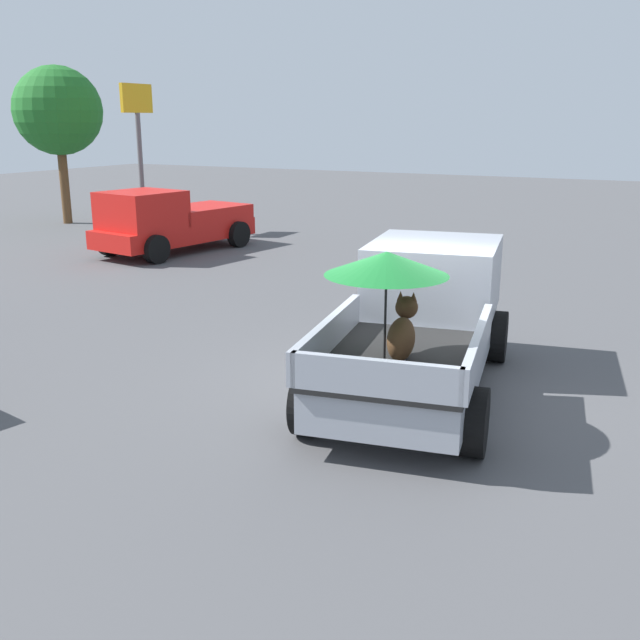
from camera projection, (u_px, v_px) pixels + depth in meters
The scene contains 5 objects.
ground_plane at pixel (414, 392), 10.18m from camera, with size 80.00×80.00×0.00m, color #4C4C4F.
pickup_truck_main at pixel (421, 317), 10.28m from camera, with size 5.30×2.96×2.20m.
pickup_truck_far at pixel (170, 222), 20.62m from camera, with size 5.02×2.73×1.80m.
motel_sign at pixel (138, 129), 23.60m from camera, with size 1.40×0.16×4.77m.
tree_by_lot at pixel (58, 111), 25.63m from camera, with size 3.08×3.08×5.50m.
Camera 1 is at (-9.08, -3.22, 3.68)m, focal length 40.98 mm.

